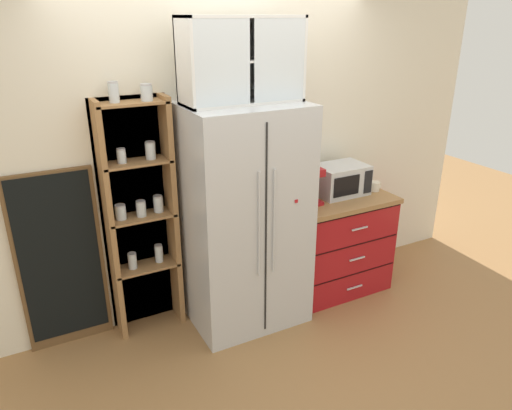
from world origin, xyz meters
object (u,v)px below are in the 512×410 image
(microwave, at_px, (341,179))
(bottle_clear, at_px, (341,185))
(mug_cream, at_px, (375,186))
(mug_navy, at_px, (334,189))
(refrigerator, at_px, (245,218))
(chalkboard_menu, at_px, (61,261))
(coffee_maker, at_px, (308,185))

(microwave, distance_m, bottle_clear, 0.09)
(mug_cream, height_order, mug_navy, mug_navy)
(microwave, xyz_separation_m, mug_navy, (-0.05, 0.02, -0.08))
(refrigerator, xyz_separation_m, mug_navy, (0.93, 0.11, 0.05))
(refrigerator, height_order, mug_navy, refrigerator)
(mug_navy, distance_m, chalkboard_menu, 2.28)
(mug_navy, bearing_deg, chalkboard_menu, 174.78)
(mug_cream, distance_m, mug_navy, 0.38)
(microwave, relative_size, mug_cream, 3.52)
(bottle_clear, bearing_deg, coffee_maker, 174.94)
(microwave, bearing_deg, chalkboard_menu, 174.32)
(mug_cream, bearing_deg, coffee_maker, 176.50)
(bottle_clear, bearing_deg, chalkboard_menu, 172.44)
(chalkboard_menu, bearing_deg, bottle_clear, -7.56)
(refrigerator, relative_size, microwave, 4.01)
(refrigerator, distance_m, bottle_clear, 0.93)
(coffee_maker, bearing_deg, mug_navy, 11.48)
(refrigerator, height_order, coffee_maker, refrigerator)
(refrigerator, distance_m, chalkboard_menu, 1.39)
(refrigerator, bearing_deg, mug_navy, 6.77)
(refrigerator, bearing_deg, coffee_maker, 4.25)
(microwave, relative_size, coffee_maker, 1.42)
(coffee_maker, bearing_deg, refrigerator, -175.75)
(microwave, xyz_separation_m, chalkboard_menu, (-2.31, 0.23, -0.33))
(refrigerator, bearing_deg, bottle_clear, 1.05)
(mug_cream, bearing_deg, bottle_clear, 177.84)
(coffee_maker, relative_size, bottle_clear, 1.25)
(microwave, bearing_deg, mug_cream, -14.72)
(mug_navy, bearing_deg, mug_cream, -16.18)
(chalkboard_menu, bearing_deg, coffee_maker, -7.96)
(coffee_maker, relative_size, mug_cream, 2.48)
(mug_cream, bearing_deg, chalkboard_menu, 173.20)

